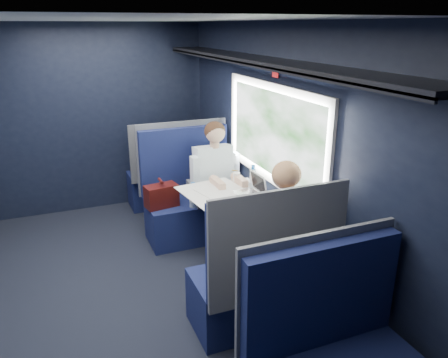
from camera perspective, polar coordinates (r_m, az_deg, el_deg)
name	(u,v)px	position (r m, az deg, el deg)	size (l,w,h in m)	color
ground	(132,291)	(4.15, -11.96, -14.12)	(2.80, 4.20, 0.01)	black
room_shell	(121,130)	(3.57, -13.25, 6.23)	(3.00, 4.40, 2.40)	black
table	(237,206)	(4.09, 1.72, -3.55)	(0.62, 1.00, 0.74)	#54565E
seat_bay_near	(189,200)	(4.87, -4.55, -2.78)	(1.06, 0.62, 1.26)	#0D1239
seat_bay_far	(261,281)	(3.44, 4.82, -13.16)	(1.04, 0.62, 1.26)	#0D1239
seat_row_front	(169,176)	(5.72, -7.23, 0.43)	(1.04, 0.51, 1.16)	#0D1239
man	(217,177)	(4.70, -0.93, 0.29)	(0.53, 0.56, 1.32)	black
woman	(281,230)	(3.52, 7.41, -6.59)	(0.53, 0.56, 1.32)	black
papers	(220,196)	(4.12, -0.50, -2.18)	(0.59, 0.85, 0.01)	white
laptop	(253,189)	(4.14, 3.85, -1.31)	(0.22, 0.29, 0.21)	silver
bottle_small	(253,177)	(4.32, 3.81, 0.21)	(0.07, 0.07, 0.23)	silver
cup	(237,177)	(4.49, 1.65, 0.28)	(0.07, 0.07, 0.09)	white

